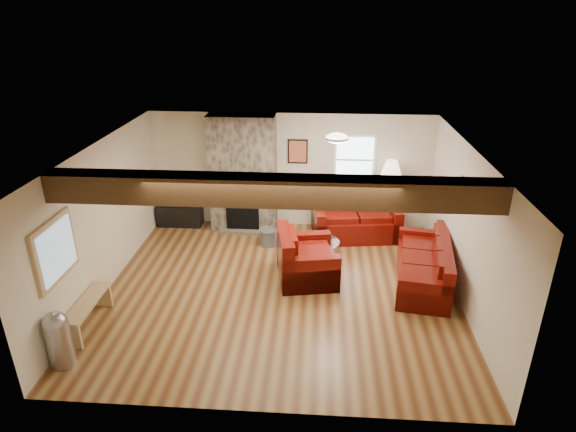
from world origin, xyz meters
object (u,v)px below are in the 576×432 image
at_px(loveseat, 356,216).
at_px(coffee_table, 318,251).
at_px(tv_cabinet, 181,215).
at_px(sofa_three, 423,262).
at_px(floor_lamp, 391,172).
at_px(television, 179,195).
at_px(armchair_red, 307,255).

xyz_separation_m(loveseat, coffee_table, (-0.77, -1.11, -0.27)).
relative_size(loveseat, coffee_table, 2.19).
bearing_deg(coffee_table, tv_cabinet, 155.45).
xyz_separation_m(sofa_three, coffee_table, (-1.84, 0.69, -0.20)).
relative_size(sofa_three, coffee_table, 2.55).
distance_m(coffee_table, tv_cabinet, 3.40).
bearing_deg(loveseat, floor_lamp, 3.53).
bearing_deg(tv_cabinet, sofa_three, -23.08).
xyz_separation_m(loveseat, tv_cabinet, (-3.86, 0.30, -0.23)).
bearing_deg(sofa_three, coffee_table, -101.74).
height_order(sofa_three, loveseat, loveseat).
distance_m(coffee_table, floor_lamp, 2.26).
bearing_deg(sofa_three, tv_cabinet, -104.28).
distance_m(loveseat, floor_lamp, 1.16).
distance_m(coffee_table, television, 3.43).
distance_m(armchair_red, floor_lamp, 2.70).
height_order(loveseat, armchair_red, loveseat).
xyz_separation_m(tv_cabinet, floor_lamp, (4.53, -0.17, 1.17)).
height_order(coffee_table, tv_cabinet, tv_cabinet).
bearing_deg(coffee_table, armchair_red, -105.69).
bearing_deg(television, tv_cabinet, 0.00).
distance_m(tv_cabinet, television, 0.47).
bearing_deg(tv_cabinet, armchair_red, -35.98).
relative_size(loveseat, television, 2.23).
xyz_separation_m(sofa_three, loveseat, (-1.07, 1.80, 0.07)).
distance_m(sofa_three, television, 5.37).
height_order(television, floor_lamp, floor_lamp).
xyz_separation_m(coffee_table, television, (-3.09, 1.41, 0.51)).
bearing_deg(tv_cabinet, television, 0.00).
bearing_deg(loveseat, television, 168.13).
bearing_deg(loveseat, tv_cabinet, 168.13).
height_order(coffee_table, television, television).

